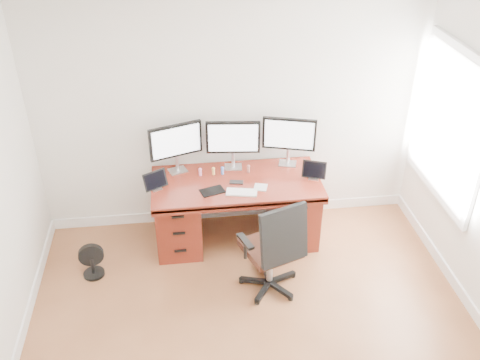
{
  "coord_description": "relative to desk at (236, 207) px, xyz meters",
  "views": [
    {
      "loc": [
        -0.53,
        -2.71,
        3.64
      ],
      "look_at": [
        0.0,
        1.5,
        0.95
      ],
      "focal_mm": 40.0,
      "sensor_mm": 36.0,
      "label": 1
    }
  ],
  "objects": [
    {
      "name": "desk",
      "position": [
        0.0,
        0.0,
        0.0
      ],
      "size": [
        1.7,
        0.8,
        0.75
      ],
      "color": "#601D13",
      "rests_on": "ground"
    },
    {
      "name": "figurine_brown",
      "position": [
        0.14,
        0.12,
        0.4
      ],
      "size": [
        0.04,
        0.04,
        0.09
      ],
      "color": "#945247",
      "rests_on": "desk"
    },
    {
      "name": "monitor_right",
      "position": [
        0.58,
        0.24,
        0.68
      ],
      "size": [
        0.54,
        0.19,
        0.53
      ],
      "rotation": [
        0.0,
        0.0,
        -0.29
      ],
      "color": "silver",
      "rests_on": "desk"
    },
    {
      "name": "trackpad",
      "position": [
        0.22,
        -0.18,
        0.35
      ],
      "size": [
        0.16,
        0.16,
        0.01
      ],
      "primitive_type": "cube",
      "rotation": [
        0.0,
        0.0,
        -0.29
      ],
      "color": "silver",
      "rests_on": "desk"
    },
    {
      "name": "tablet_right",
      "position": [
        0.79,
        -0.08,
        0.43
      ],
      "size": [
        0.25,
        0.15,
        0.19
      ],
      "rotation": [
        0.0,
        0.0,
        -0.37
      ],
      "color": "silver",
      "rests_on": "desk"
    },
    {
      "name": "back_wall",
      "position": [
        0.0,
        0.42,
        0.95
      ],
      "size": [
        4.0,
        0.1,
        2.7
      ],
      "primitive_type": "cube",
      "color": "white",
      "rests_on": "ground"
    },
    {
      "name": "figurine_pink",
      "position": [
        -0.35,
        0.12,
        0.4
      ],
      "size": [
        0.04,
        0.04,
        0.09
      ],
      "color": "pink",
      "rests_on": "desk"
    },
    {
      "name": "phone",
      "position": [
        -0.0,
        -0.06,
        0.35
      ],
      "size": [
        0.15,
        0.09,
        0.01
      ],
      "primitive_type": "cube",
      "rotation": [
        0.0,
        0.0,
        -0.19
      ],
      "color": "black",
      "rests_on": "desk"
    },
    {
      "name": "monitor_center",
      "position": [
        -0.0,
        0.24,
        0.68
      ],
      "size": [
        0.55,
        0.16,
        0.53
      ],
      "rotation": [
        0.0,
        0.0,
        -0.1
      ],
      "color": "silver",
      "rests_on": "desk"
    },
    {
      "name": "floor_fan",
      "position": [
        -1.47,
        -0.41,
        -0.23
      ],
      "size": [
        0.25,
        0.21,
        0.36
      ],
      "rotation": [
        0.0,
        0.0,
        0.14
      ],
      "color": "black",
      "rests_on": "ground"
    },
    {
      "name": "drawing_tablet",
      "position": [
        -0.26,
        -0.19,
        0.35
      ],
      "size": [
        0.26,
        0.21,
        0.01
      ],
      "primitive_type": "cube",
      "rotation": [
        0.0,
        0.0,
        0.3
      ],
      "color": "black",
      "rests_on": "desk"
    },
    {
      "name": "tablet_left",
      "position": [
        -0.8,
        -0.08,
        0.43
      ],
      "size": [
        0.24,
        0.17,
        0.19
      ],
      "rotation": [
        0.0,
        0.0,
        0.5
      ],
      "color": "silver",
      "rests_on": "desk"
    },
    {
      "name": "keyboard",
      "position": [
        0.03,
        -0.25,
        0.36
      ],
      "size": [
        0.32,
        0.19,
        0.01
      ],
      "primitive_type": "cube",
      "rotation": [
        0.0,
        0.0,
        -0.2
      ],
      "color": "silver",
      "rests_on": "desk"
    },
    {
      "name": "figurine_blue",
      "position": [
        -0.13,
        0.12,
        0.4
      ],
      "size": [
        0.04,
        0.04,
        0.09
      ],
      "color": "#4E7CE2",
      "rests_on": "desk"
    },
    {
      "name": "figurine_yellow",
      "position": [
        -0.22,
        0.12,
        0.4
      ],
      "size": [
        0.04,
        0.04,
        0.09
      ],
      "color": "tan",
      "rests_on": "desk"
    },
    {
      "name": "office_chair",
      "position": [
        0.25,
        -0.82,
        -0.06
      ],
      "size": [
        0.7,
        0.7,
        1.03
      ],
      "rotation": [
        0.0,
        0.0,
        0.35
      ],
      "color": "black",
      "rests_on": "ground"
    },
    {
      "name": "monitor_left",
      "position": [
        -0.58,
        0.24,
        0.68
      ],
      "size": [
        0.53,
        0.21,
        0.53
      ],
      "rotation": [
        0.0,
        0.0,
        0.33
      ],
      "color": "silver",
      "rests_on": "desk"
    }
  ]
}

